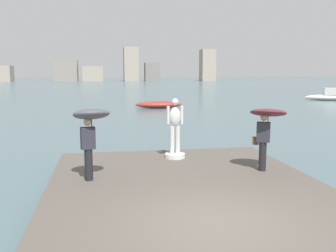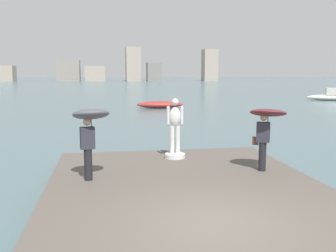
# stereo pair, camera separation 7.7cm
# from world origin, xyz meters

# --- Properties ---
(ground_plane) EXTENTS (400.00, 400.00, 0.00)m
(ground_plane) POSITION_xyz_m (0.00, 40.00, 0.00)
(ground_plane) COLOR #4C666B
(pier) EXTENTS (7.32, 10.23, 0.40)m
(pier) POSITION_xyz_m (0.00, 2.11, 0.20)
(pier) COLOR #564F47
(pier) RESTS_ON ground
(statue_white_figure) EXTENTS (0.70, 0.70, 2.07)m
(statue_white_figure) POSITION_xyz_m (0.28, 5.85, 1.23)
(statue_white_figure) COLOR silver
(statue_white_figure) RESTS_ON pier
(onlooker_left) EXTENTS (1.18, 1.21, 2.05)m
(onlooker_left) POSITION_xyz_m (-2.50, 3.54, 1.97)
(onlooker_left) COLOR black
(onlooker_left) RESTS_ON pier
(onlooker_right) EXTENTS (1.46, 1.47, 1.96)m
(onlooker_right) POSITION_xyz_m (2.64, 3.67, 1.90)
(onlooker_right) COLOR black
(onlooker_right) RESTS_ON pier
(boat_near) EXTENTS (4.39, 1.67, 0.64)m
(boat_near) POSITION_xyz_m (2.97, 28.41, 0.32)
(boat_near) COLOR #9E2D28
(boat_near) RESTS_ON ground
(boat_mid) EXTENTS (5.31, 3.23, 1.46)m
(boat_mid) POSITION_xyz_m (24.28, 34.82, 0.50)
(boat_mid) COLOR silver
(boat_mid) RESTS_ON ground
(distant_skyline) EXTENTS (77.78, 10.59, 12.05)m
(distant_skyline) POSITION_xyz_m (1.61, 134.76, 4.36)
(distant_skyline) COLOR #A89989
(distant_skyline) RESTS_ON ground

